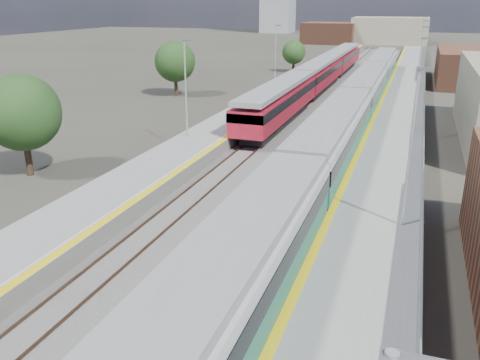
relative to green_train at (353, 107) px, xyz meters
The scene contains 11 objects.
ground 7.24m from the green_train, 102.68° to the left, with size 320.00×320.00×0.00m, color #47443A.
ballast_bed 10.18m from the green_train, 112.25° to the left, with size 10.50×155.00×0.06m, color #565451.
tracks 11.52m from the green_train, 106.21° to the left, with size 8.96×160.00×0.17m.
platform_right 10.08m from the green_train, 67.57° to the left, with size 4.70×155.00×8.52m.
platform_left 14.09m from the green_train, 139.04° to the left, with size 4.30×155.00×8.52m.
buildings 97.62m from the green_train, 101.64° to the left, with size 72.00×185.50×40.00m.
green_train is the anchor object (origin of this frame).
red_train 22.67m from the green_train, 107.98° to the left, with size 3.02×61.27×3.82m.
tree_a 26.82m from the green_train, 135.58° to the right, with size 5.04×5.04×6.83m.
tree_b 26.19m from the green_train, 152.28° to the left, with size 4.94×4.94×6.70m.
tree_c 41.33m from the green_train, 110.65° to the left, with size 3.80×3.80×5.16m.
Camera 1 is at (6.55, -1.58, 11.17)m, focal length 38.00 mm.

